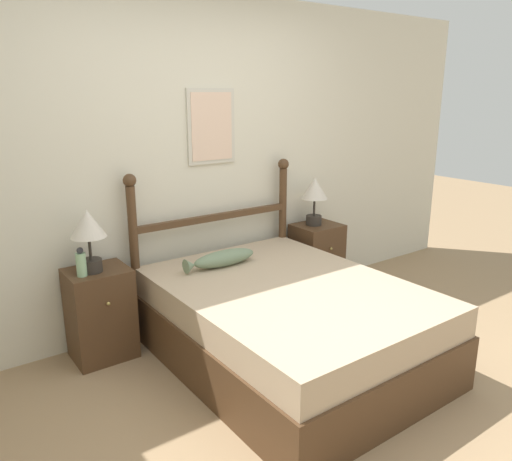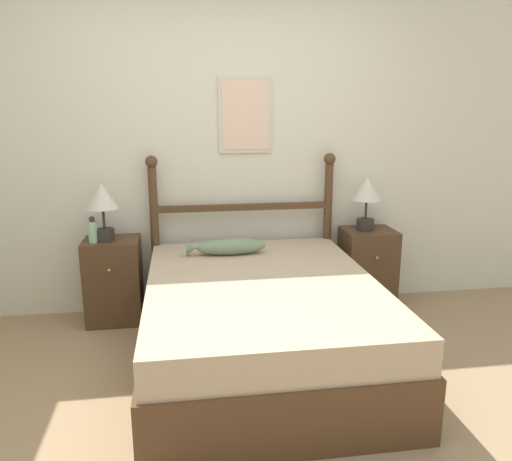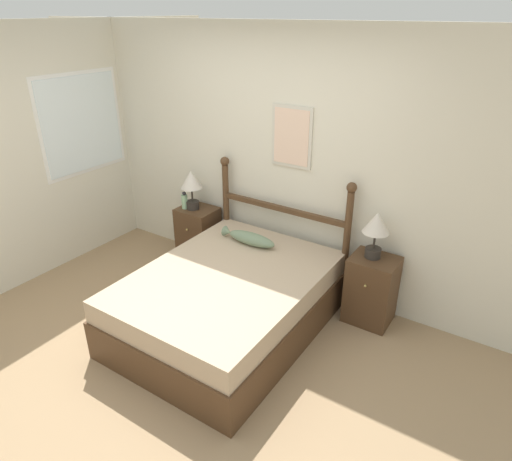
% 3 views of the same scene
% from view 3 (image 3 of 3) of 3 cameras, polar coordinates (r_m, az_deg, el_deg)
% --- Properties ---
extents(ground_plane, '(16.00, 16.00, 0.00)m').
position_cam_3_polar(ground_plane, '(3.99, -11.48, -15.93)').
color(ground_plane, '#9E7F5B').
extents(wall_back, '(6.40, 0.08, 2.55)m').
position_cam_3_polar(wall_back, '(4.56, 2.37, 8.66)').
color(wall_back, beige).
rests_on(wall_back, ground_plane).
extents(bed, '(1.46, 1.93, 0.56)m').
position_cam_3_polar(bed, '(4.12, -3.53, -8.92)').
color(bed, '#4C331E').
rests_on(bed, ground_plane).
extents(headboard, '(1.49, 0.09, 1.26)m').
position_cam_3_polar(headboard, '(4.58, 3.26, 1.17)').
color(headboard, '#4C331E').
rests_on(headboard, ground_plane).
extents(nightstand_left, '(0.41, 0.37, 0.65)m').
position_cam_3_polar(nightstand_left, '(5.20, -7.20, -0.56)').
color(nightstand_left, '#4C331E').
rests_on(nightstand_left, ground_plane).
extents(nightstand_right, '(0.41, 0.37, 0.65)m').
position_cam_3_polar(nightstand_right, '(4.32, 14.19, -7.19)').
color(nightstand_right, '#4C331E').
rests_on(nightstand_right, ground_plane).
extents(table_lamp_left, '(0.24, 0.24, 0.43)m').
position_cam_3_polar(table_lamp_left, '(4.96, -8.08, 5.86)').
color(table_lamp_left, '#2D2823').
rests_on(table_lamp_left, nightstand_left).
extents(table_lamp_right, '(0.24, 0.24, 0.43)m').
position_cam_3_polar(table_lamp_right, '(4.05, 14.79, 0.42)').
color(table_lamp_right, '#2D2823').
rests_on(table_lamp_right, nightstand_right).
extents(bottle, '(0.07, 0.07, 0.20)m').
position_cam_3_polar(bottle, '(5.06, -8.92, 3.69)').
color(bottle, '#99C699').
rests_on(bottle, nightstand_left).
extents(fish_pillow, '(0.58, 0.15, 0.12)m').
position_cam_3_polar(fish_pillow, '(4.43, -0.83, -0.98)').
color(fish_pillow, gray).
rests_on(fish_pillow, bed).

